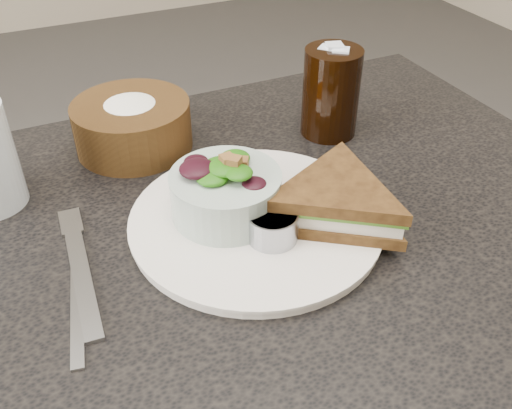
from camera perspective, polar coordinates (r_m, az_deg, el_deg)
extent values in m
cylinder|color=silver|center=(0.65, 0.00, -1.67)|extent=(0.29, 0.29, 0.01)
cylinder|color=#9699A4|center=(0.61, 1.67, -2.18)|extent=(0.07, 0.07, 0.03)
cone|color=#E6520B|center=(0.71, -1.46, 4.06)|extent=(0.09, 0.09, 0.03)
cube|color=#A1A2A3|center=(0.62, -17.05, -6.75)|extent=(0.03, 0.19, 0.01)
cube|color=#959595|center=(0.60, -17.45, -8.56)|extent=(0.05, 0.19, 0.00)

